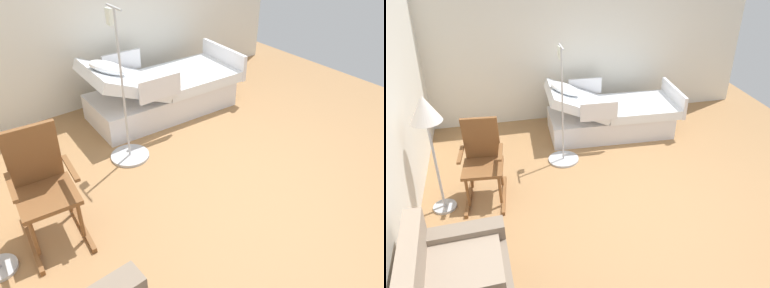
{
  "view_description": "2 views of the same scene",
  "coord_description": "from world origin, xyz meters",
  "views": [
    {
      "loc": [
        -2.18,
        2.38,
        2.56
      ],
      "look_at": [
        -0.1,
        0.78,
        0.81
      ],
      "focal_mm": 35.49,
      "sensor_mm": 36.0,
      "label": 1
    },
    {
      "loc": [
        -3.69,
        1.67,
        3.07
      ],
      "look_at": [
        0.08,
        0.78,
        0.84
      ],
      "focal_mm": 36.73,
      "sensor_mm": 36.0,
      "label": 2
    }
  ],
  "objects": [
    {
      "name": "ground_plane",
      "position": [
        0.0,
        0.0,
        0.0
      ],
      "size": [
        6.69,
        6.69,
        0.0
      ],
      "primitive_type": "plane",
      "color": "#9E7247"
    },
    {
      "name": "hospital_bed",
      "position": [
        1.78,
        -0.15,
        0.3
      ],
      "size": [
        1.07,
        2.14,
        0.97
      ],
      "color": "silver",
      "rests_on": "ground"
    },
    {
      "name": "iv_pole",
      "position": [
        1.1,
        0.76,
        0.25
      ],
      "size": [
        0.44,
        0.44,
        1.69
      ],
      "color": "#B2B5BA",
      "rests_on": "ground"
    },
    {
      "name": "side_wall",
      "position": [
        2.59,
        0.0,
        1.35
      ],
      "size": [
        0.1,
        5.55,
        2.7
      ],
      "primitive_type": "cube",
      "color": "silver",
      "rests_on": "ground"
    },
    {
      "name": "rocking_chair",
      "position": [
        0.51,
        1.87,
        0.5
      ],
      "size": [
        0.8,
        0.54,
        1.05
      ],
      "color": "brown",
      "rests_on": "ground"
    }
  ]
}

